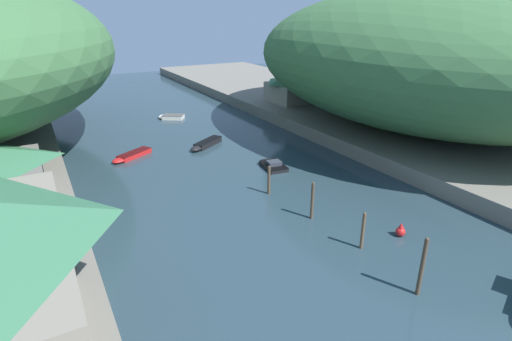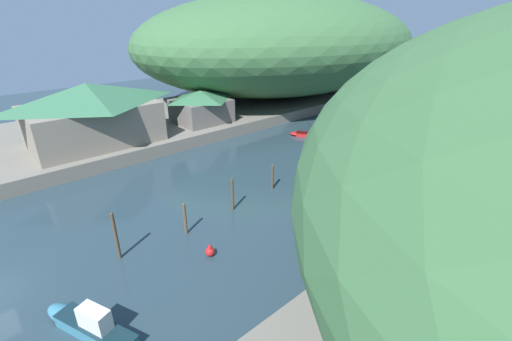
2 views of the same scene
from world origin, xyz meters
TOP-DOWN VIEW (x-y plane):
  - water_surface at (0.00, 30.00)m, footprint 130.00×130.00m
  - left_bank at (-23.78, 30.00)m, footprint 22.00×120.00m
  - hillside_left at (-24.88, 49.98)m, footprint 40.16×56.23m
  - waterfront_building at (-18.52, 12.96)m, footprint 9.87×14.14m
  - boathouse_shed at (-17.46, 26.64)m, footprint 6.53×7.31m
  - boat_far_right_bank at (-6.63, 35.87)m, footprint 4.64×3.41m
  - boat_far_upstream at (1.32, 35.45)m, footprint 4.77×3.63m
  - boat_near_quay at (6.45, 3.86)m, footprint 5.87×3.18m
  - boat_open_rowboat at (1.88, 49.12)m, footprint 3.84×3.38m
  - boat_yellow_tender at (4.63, 26.77)m, footprint 2.20×3.84m
  - mooring_post_nearest at (1.72, 7.32)m, footprint 0.23×0.23m
  - mooring_post_second at (2.21, 12.08)m, footprint 0.22×0.22m
  - mooring_post_middle at (1.81, 16.74)m, footprint 0.23×0.23m
  - mooring_post_fourth at (1.27, 21.81)m, footprint 0.24×0.24m
  - channel_buoy_near at (5.50, 11.90)m, footprint 0.64×0.64m
  - person_on_quay at (-14.37, 19.37)m, footprint 0.25×0.40m

SIDE VIEW (x-z plane):
  - water_surface at x=0.00m, z-range 0.00..0.00m
  - boat_yellow_tender at x=4.63m, z-range -0.13..0.62m
  - boat_far_right_bank at x=-6.63m, z-range 0.00..0.50m
  - boat_open_rowboat at x=1.88m, z-range 0.00..0.56m
  - boat_far_upstream at x=1.32m, z-range 0.00..0.62m
  - channel_buoy_near at x=5.50m, z-range -0.11..0.86m
  - boat_near_quay at x=6.45m, z-range -0.37..1.45m
  - left_bank at x=-23.78m, z-range 0.00..1.46m
  - mooring_post_fourth at x=1.27m, z-range 0.01..2.46m
  - mooring_post_second at x=2.21m, z-range 0.01..2.55m
  - mooring_post_middle at x=1.81m, z-range 0.01..2.86m
  - mooring_post_nearest at x=1.72m, z-range 0.01..3.48m
  - person_on_quay at x=-14.37m, z-range 1.59..3.28m
  - boathouse_shed at x=-17.46m, z-range 1.53..5.77m
  - waterfront_building at x=-18.52m, z-range 1.58..8.24m
  - hillside_left at x=-24.88m, z-range 1.46..18.62m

